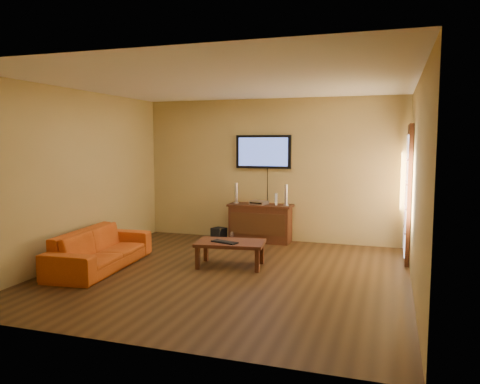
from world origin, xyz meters
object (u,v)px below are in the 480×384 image
at_px(speaker_right, 286,196).
at_px(bottle, 232,237).
at_px(media_console, 260,223).
at_px(keyboard, 225,242).
at_px(sofa, 100,242).
at_px(speaker_left, 236,194).
at_px(coffee_table, 230,245).
at_px(game_console, 276,199).
at_px(av_receiver, 259,203).
at_px(television, 263,152).
at_px(subwoofer, 219,234).

distance_m(speaker_right, bottle, 1.28).
relative_size(media_console, keyboard, 2.76).
bearing_deg(media_console, sofa, -125.26).
bearing_deg(bottle, media_console, 30.03).
bearing_deg(sofa, media_console, -39.82).
height_order(media_console, speaker_left, speaker_left).
height_order(coffee_table, game_console, game_console).
height_order(coffee_table, speaker_right, speaker_right).
bearing_deg(keyboard, sofa, -162.42).
xyz_separation_m(sofa, keyboard, (1.78, 0.56, 0.01)).
distance_m(speaker_left, game_console, 0.79).
relative_size(av_receiver, keyboard, 0.71).
xyz_separation_m(television, sofa, (-1.79, -2.72, -1.31)).
relative_size(television, coffee_table, 0.98).
relative_size(coffee_table, speaker_left, 2.79).
relative_size(coffee_table, av_receiver, 3.48).
distance_m(coffee_table, sofa, 1.95).
distance_m(television, speaker_left, 0.96).
xyz_separation_m(media_console, av_receiver, (-0.02, -0.02, 0.39)).
bearing_deg(speaker_right, subwoofer, -177.35).
xyz_separation_m(speaker_right, subwoofer, (-1.31, -0.06, -0.78)).
height_order(game_console, keyboard, game_console).
bearing_deg(sofa, keyboard, -76.98).
xyz_separation_m(speaker_left, bottle, (0.01, -0.31, -0.79)).
bearing_deg(sofa, bottle, -34.74).
distance_m(subwoofer, keyboard, 2.07).
xyz_separation_m(sofa, bottle, (1.31, 2.25, -0.28)).
distance_m(media_console, bottle, 0.61).
relative_size(speaker_right, av_receiver, 1.26).
height_order(media_console, keyboard, media_console).
distance_m(television, sofa, 3.51).
height_order(media_console, coffee_table, media_console).
height_order(av_receiver, bottle, av_receiver).
relative_size(speaker_left, bottle, 1.79).
bearing_deg(media_console, keyboard, -90.29).
xyz_separation_m(speaker_left, game_console, (0.78, 0.01, -0.07)).
bearing_deg(subwoofer, media_console, 25.65).
bearing_deg(subwoofer, television, 38.53).
relative_size(coffee_table, game_console, 5.15).
distance_m(media_console, keyboard, 1.97).
bearing_deg(keyboard, television, 89.74).
bearing_deg(media_console, coffee_table, -88.52).
xyz_separation_m(television, av_receiver, (-0.02, -0.22, -0.95)).
bearing_deg(keyboard, av_receiver, 90.35).
distance_m(game_console, subwoofer, 1.31).
bearing_deg(speaker_right, av_receiver, -179.40).
height_order(speaker_left, bottle, speaker_left).
height_order(speaker_right, bottle, speaker_right).
height_order(sofa, speaker_left, speaker_left).
relative_size(media_console, speaker_right, 3.08).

